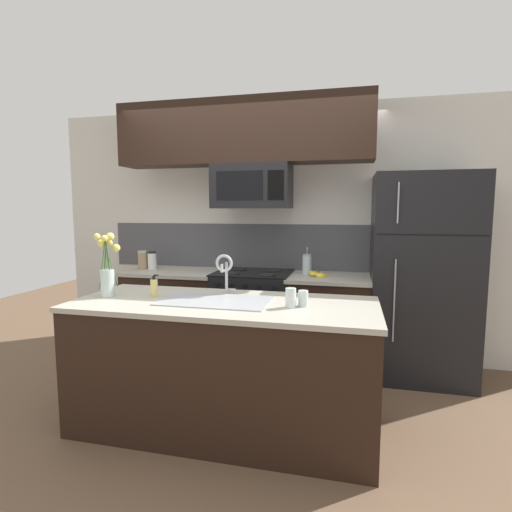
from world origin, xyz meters
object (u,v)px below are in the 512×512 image
object	(u,v)px
storage_jar_tall	(143,260)
spare_glass	(303,298)
dish_soap_bottle	(154,288)
stove_range	(253,317)
french_press	(307,264)
flower_vase	(107,274)
sink_faucet	(225,269)
banana_bunch	(317,274)
drinking_glass	(291,298)
refrigerator	(421,277)
storage_jar_medium	(152,260)
microwave	(252,187)

from	to	relation	value
storage_jar_tall	spare_glass	distance (m)	2.26
storage_jar_tall	dish_soap_bottle	size ratio (longest dim) A/B	1.18
stove_range	french_press	distance (m)	0.77
dish_soap_bottle	flower_vase	distance (m)	0.35
sink_faucet	dish_soap_bottle	distance (m)	0.53
banana_bunch	drinking_glass	size ratio (longest dim) A/B	1.48
sink_faucet	dish_soap_bottle	world-z (taller)	sink_faucet
french_press	drinking_glass	bearing A→B (deg)	-88.13
french_press	spare_glass	distance (m)	1.32
storage_jar_tall	french_press	size ratio (longest dim) A/B	0.73
refrigerator	drinking_glass	bearing A→B (deg)	-127.12
sink_faucet	flower_vase	world-z (taller)	flower_vase
french_press	drinking_glass	size ratio (longest dim) A/B	2.08
storage_jar_medium	french_press	world-z (taller)	french_press
storage_jar_tall	banana_bunch	world-z (taller)	storage_jar_tall
storage_jar_medium	drinking_glass	size ratio (longest dim) A/B	1.49
french_press	sink_faucet	size ratio (longest dim) A/B	0.87
banana_bunch	drinking_glass	xyz separation A→B (m)	(-0.07, -1.25, 0.04)
storage_jar_medium	banana_bunch	size ratio (longest dim) A/B	1.00
drinking_glass	stove_range	bearing A→B (deg)	113.77
refrigerator	flower_vase	size ratio (longest dim) A/B	3.97
stove_range	storage_jar_tall	distance (m)	1.34
stove_range	banana_bunch	xyz separation A→B (m)	(0.64, -0.06, 0.47)
stove_range	drinking_glass	bearing A→B (deg)	-66.23
refrigerator	sink_faucet	size ratio (longest dim) A/B	6.07
refrigerator	sink_faucet	distance (m)	1.87
sink_faucet	drinking_glass	distance (m)	0.62
refrigerator	drinking_glass	world-z (taller)	refrigerator
microwave	dish_soap_bottle	world-z (taller)	microwave
stove_range	banana_bunch	distance (m)	0.80
stove_range	french_press	xyz separation A→B (m)	(0.53, 0.06, 0.55)
storage_jar_tall	flower_vase	size ratio (longest dim) A/B	0.42
storage_jar_tall	drinking_glass	xyz separation A→B (m)	(1.80, -1.33, -0.03)
stove_range	microwave	distance (m)	1.30
storage_jar_medium	banana_bunch	distance (m)	1.76
refrigerator	banana_bunch	distance (m)	0.94
flower_vase	spare_glass	bearing A→B (deg)	1.59
refrigerator	french_press	size ratio (longest dim) A/B	6.96
banana_bunch	french_press	xyz separation A→B (m)	(-0.11, 0.12, 0.08)
storage_jar_tall	flower_vase	world-z (taller)	flower_vase
banana_bunch	sink_faucet	distance (m)	1.16
refrigerator	sink_faucet	bearing A→B (deg)	-145.65
refrigerator	sink_faucet	world-z (taller)	refrigerator
sink_faucet	spare_glass	world-z (taller)	sink_faucet
refrigerator	dish_soap_bottle	xyz separation A→B (m)	(-2.02, -1.24, 0.05)
storage_jar_tall	drinking_glass	world-z (taller)	storage_jar_tall
spare_glass	flower_vase	world-z (taller)	flower_vase
stove_range	storage_jar_tall	world-z (taller)	storage_jar_tall
microwave	dish_soap_bottle	distance (m)	1.50
stove_range	flower_vase	bearing A→B (deg)	-120.78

